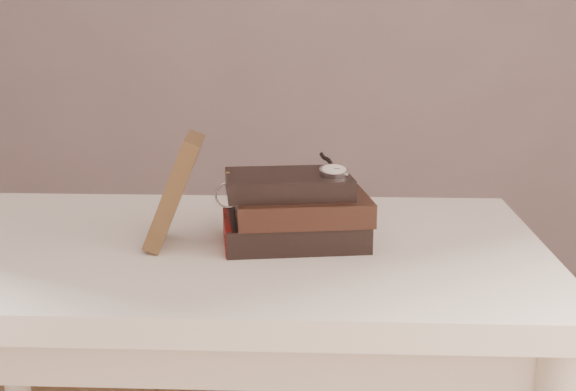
{
  "coord_description": "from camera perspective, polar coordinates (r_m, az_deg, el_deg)",
  "views": [
    {
      "loc": [
        0.16,
        -0.77,
        1.1
      ],
      "look_at": [
        0.11,
        0.35,
        0.82
      ],
      "focal_mm": 47.52,
      "sensor_mm": 36.0,
      "label": 1
    }
  ],
  "objects": [
    {
      "name": "journal",
      "position": [
        1.16,
        -8.49,
        0.36
      ],
      "size": [
        0.1,
        0.11,
        0.17
      ],
      "primitive_type": "cube",
      "rotation": [
        0.0,
        0.39,
        0.08
      ],
      "color": "#3B2816",
      "rests_on": "table"
    },
    {
      "name": "eyeglasses",
      "position": [
        1.22,
        -3.44,
        0.08
      ],
      "size": [
        0.1,
        0.12,
        0.04
      ],
      "color": "silver",
      "rests_on": "book_stack"
    },
    {
      "name": "pocket_watch",
      "position": [
        1.15,
        3.38,
        1.95
      ],
      "size": [
        0.05,
        0.15,
        0.02
      ],
      "color": "silver",
      "rests_on": "book_stack"
    },
    {
      "name": "book_stack",
      "position": [
        1.16,
        0.55,
        -1.19
      ],
      "size": [
        0.24,
        0.18,
        0.11
      ],
      "color": "black",
      "rests_on": "table"
    },
    {
      "name": "table",
      "position": [
        1.22,
        -5.09,
        -7.63
      ],
      "size": [
        1.0,
        0.6,
        0.75
      ],
      "color": "white",
      "rests_on": "ground"
    }
  ]
}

